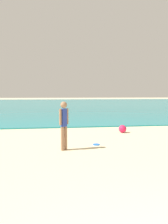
# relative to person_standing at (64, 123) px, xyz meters

# --- Properties ---
(water) EXTENTS (160.00, 60.00, 0.06)m
(water) POSITION_rel_person_standing_xyz_m (1.21, 34.44, -0.87)
(water) COLOR teal
(water) RESTS_ON ground
(person_standing) EXTENTS (0.30, 0.25, 1.58)m
(person_standing) POSITION_rel_person_standing_xyz_m (0.00, 0.00, 0.00)
(person_standing) COLOR #936B4C
(person_standing) RESTS_ON ground
(frisbee) EXTENTS (0.24, 0.24, 0.03)m
(frisbee) POSITION_rel_person_standing_xyz_m (1.17, 0.54, -0.88)
(frisbee) COLOR blue
(frisbee) RESTS_ON ground
(beach_ball) EXTENTS (0.36, 0.36, 0.36)m
(beach_ball) POSITION_rel_person_standing_xyz_m (2.87, 2.73, -0.72)
(beach_ball) COLOR #E51E4C
(beach_ball) RESTS_ON ground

